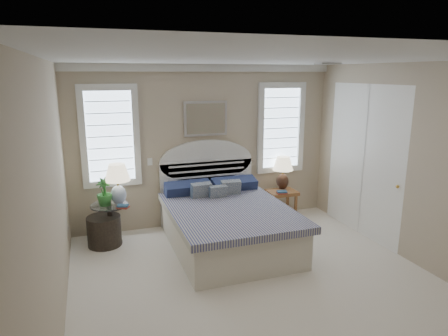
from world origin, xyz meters
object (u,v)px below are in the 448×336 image
lamp_left (118,179)px  nightstand_right (282,199)px  bed (226,220)px  lamp_right (283,169)px  floor_pot (104,231)px  side_table_left (110,220)px

lamp_left → nightstand_right: bearing=1.7°
bed → nightstand_right: 1.47m
lamp_right → floor_pot: bearing=-175.3°
side_table_left → lamp_left: bearing=6.8°
bed → floor_pot: bed is taller
bed → side_table_left: bed is taller
side_table_left → lamp_left: lamp_left is taller
bed → lamp_left: (-1.50, 0.61, 0.62)m
lamp_right → nightstand_right: bearing=-118.3°
nightstand_right → lamp_left: (-2.80, -0.08, 0.62)m
lamp_left → lamp_right: bearing=4.4°
side_table_left → lamp_right: lamp_right is taller
bed → lamp_right: bed is taller
bed → lamp_left: bed is taller
bed → floor_pot: 1.85m
bed → floor_pot: bearing=161.9°
floor_pot → lamp_right: bearing=4.7°
floor_pot → lamp_right: 3.20m
lamp_left → lamp_right: lamp_left is taller
floor_pot → lamp_left: lamp_left is taller
nightstand_right → floor_pot: 3.06m
nightstand_right → lamp_right: (0.07, 0.14, 0.50)m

